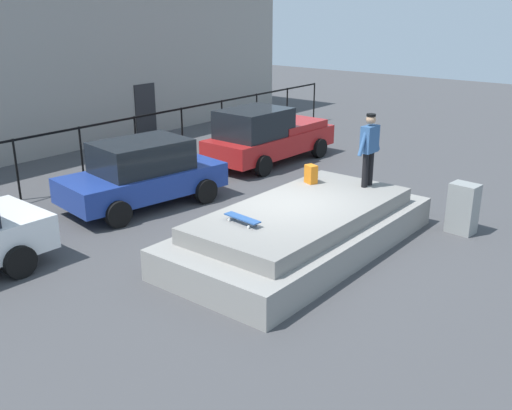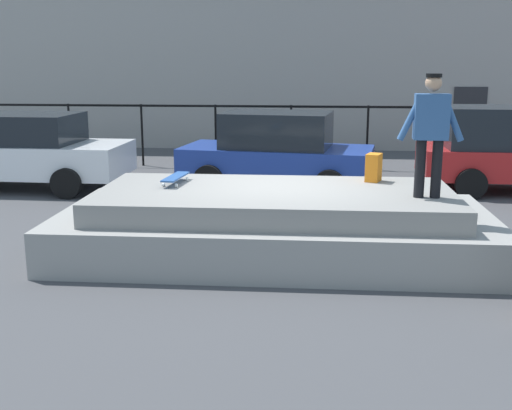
{
  "view_description": "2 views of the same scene",
  "coord_description": "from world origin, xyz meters",
  "px_view_note": "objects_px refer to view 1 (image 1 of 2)",
  "views": [
    {
      "loc": [
        -9.57,
        -6.93,
        4.99
      ],
      "look_at": [
        0.13,
        0.88,
        0.65
      ],
      "focal_mm": 41.2,
      "sensor_mm": 36.0,
      "label": 1
    },
    {
      "loc": [
        0.48,
        -9.46,
        2.8
      ],
      "look_at": [
        -0.37,
        0.62,
        0.47
      ],
      "focal_mm": 44.27,
      "sensor_mm": 36.0,
      "label": 2
    }
  ],
  "objects_px": {
    "backpack": "(311,174)",
    "utility_box": "(463,208)",
    "car_blue_sedan_mid": "(143,173)",
    "skateboarder": "(369,145)",
    "skateboard": "(242,218)",
    "car_red_pickup_far": "(267,135)"
  },
  "relations": [
    {
      "from": "skateboarder",
      "to": "car_red_pickup_far",
      "type": "relative_size",
      "value": 0.35
    },
    {
      "from": "skateboard",
      "to": "backpack",
      "type": "height_order",
      "value": "backpack"
    },
    {
      "from": "skateboard",
      "to": "car_red_pickup_far",
      "type": "xyz_separation_m",
      "value": [
        6.68,
        4.57,
        -0.15
      ]
    },
    {
      "from": "backpack",
      "to": "utility_box",
      "type": "relative_size",
      "value": 0.38
    },
    {
      "from": "car_blue_sedan_mid",
      "to": "car_red_pickup_far",
      "type": "height_order",
      "value": "car_red_pickup_far"
    },
    {
      "from": "backpack",
      "to": "car_red_pickup_far",
      "type": "xyz_separation_m",
      "value": [
        3.65,
        4.12,
        -0.27
      ]
    },
    {
      "from": "backpack",
      "to": "utility_box",
      "type": "distance_m",
      "value": 3.51
    },
    {
      "from": "utility_box",
      "to": "car_blue_sedan_mid",
      "type": "bearing_deg",
      "value": 120.2
    },
    {
      "from": "skateboarder",
      "to": "skateboard",
      "type": "bearing_deg",
      "value": 169.41
    },
    {
      "from": "car_blue_sedan_mid",
      "to": "utility_box",
      "type": "relative_size",
      "value": 3.78
    },
    {
      "from": "car_red_pickup_far",
      "to": "utility_box",
      "type": "relative_size",
      "value": 4.18
    },
    {
      "from": "car_blue_sedan_mid",
      "to": "skateboarder",
      "type": "bearing_deg",
      "value": -65.53
    },
    {
      "from": "car_blue_sedan_mid",
      "to": "car_red_pickup_far",
      "type": "relative_size",
      "value": 0.91
    },
    {
      "from": "utility_box",
      "to": "backpack",
      "type": "bearing_deg",
      "value": 122.19
    },
    {
      "from": "car_red_pickup_far",
      "to": "utility_box",
      "type": "height_order",
      "value": "car_red_pickup_far"
    },
    {
      "from": "skateboard",
      "to": "backpack",
      "type": "bearing_deg",
      "value": 8.5
    },
    {
      "from": "skateboard",
      "to": "utility_box",
      "type": "bearing_deg",
      "value": -29.84
    },
    {
      "from": "skateboard",
      "to": "utility_box",
      "type": "height_order",
      "value": "utility_box"
    },
    {
      "from": "backpack",
      "to": "utility_box",
      "type": "xyz_separation_m",
      "value": [
        1.56,
        -3.08,
        -0.59
      ]
    },
    {
      "from": "skateboard",
      "to": "car_red_pickup_far",
      "type": "bearing_deg",
      "value": 34.39
    },
    {
      "from": "car_blue_sedan_mid",
      "to": "backpack",
      "type": "bearing_deg",
      "value": -66.79
    },
    {
      "from": "skateboarder",
      "to": "car_red_pickup_far",
      "type": "xyz_separation_m",
      "value": [
        3.03,
        5.25,
        -1.02
      ]
    }
  ]
}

